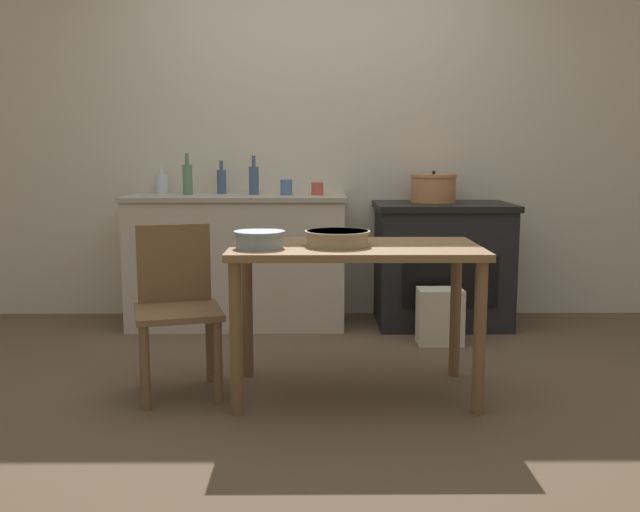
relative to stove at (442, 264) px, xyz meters
name	(u,v)px	position (x,y,z in m)	size (l,w,h in m)	color
ground_plane	(321,382)	(-0.83, -1.24, -0.41)	(14.00, 14.00, 0.00)	brown
wall_back	(319,136)	(-0.83, 0.34, 0.86)	(8.00, 0.07, 2.55)	beige
counter_cabinet	(238,260)	(-1.38, 0.02, 0.03)	(1.45, 0.61, 0.88)	beige
stove	(442,264)	(0.00, 0.00, 0.00)	(0.91, 0.65, 0.83)	black
work_table	(355,268)	(-0.67, -1.42, 0.21)	(1.18, 0.64, 0.73)	olive
chair	(177,303)	(-1.53, -1.37, 0.03)	(0.49, 0.49, 0.81)	brown
flour_sack	(440,316)	(-0.10, -0.52, -0.24)	(0.27, 0.19, 0.34)	beige
stock_pot	(433,188)	(-0.06, 0.07, 0.51)	(0.31, 0.31, 0.21)	#B77A47
mixing_bowl_large	(337,237)	(-0.76, -1.44, 0.36)	(0.31, 0.31, 0.07)	tan
mixing_bowl_small	(260,238)	(-1.12, -1.50, 0.36)	(0.24, 0.24, 0.08)	#93A8B2
bottle_far_left	(254,180)	(-1.27, 0.04, 0.57)	(0.07, 0.07, 0.26)	#3D5675
bottle_left	(188,179)	(-1.72, 0.06, 0.57)	(0.07, 0.07, 0.28)	#517F5B
bottle_mid_left	(162,183)	(-1.92, 0.22, 0.54)	(0.08, 0.08, 0.18)	silver
bottle_center_left	(222,181)	(-1.50, 0.15, 0.55)	(0.06, 0.06, 0.23)	#3D5675
cup_center	(317,189)	(-0.84, -0.02, 0.51)	(0.08, 0.08, 0.09)	#B74C42
cup_center_right	(286,187)	(-1.05, -0.01, 0.52)	(0.08, 0.08, 0.10)	#4C6B99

